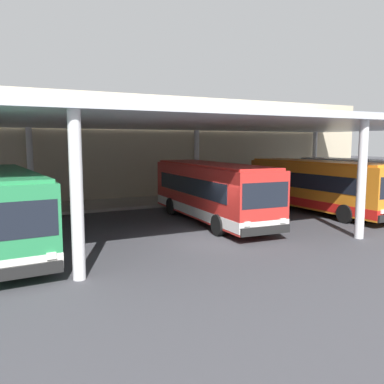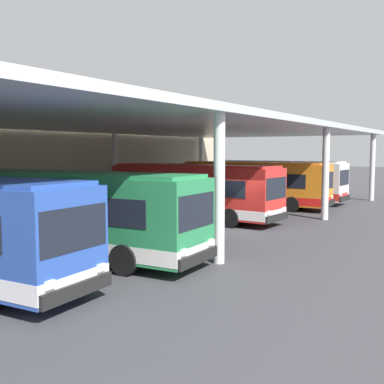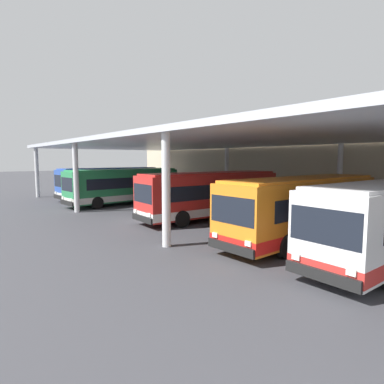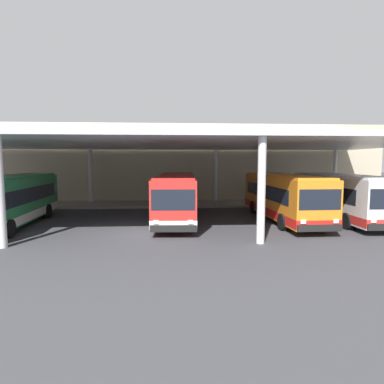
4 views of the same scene
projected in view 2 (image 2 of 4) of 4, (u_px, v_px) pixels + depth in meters
ground_plane at (236, 231)px, 22.93m from camera, size 200.00×200.00×0.00m
platform_kerb at (70, 212)px, 29.27m from camera, size 42.00×4.50×0.18m
station_building_facade at (34, 151)px, 30.68m from camera, size 48.00×1.60×7.91m
canopy_shelter at (148, 126)px, 25.43m from camera, size 40.00×17.00×5.55m
bus_second_bay at (74, 213)px, 17.26m from camera, size 3.18×10.67×3.17m
bus_middle_bay at (193, 191)px, 26.65m from camera, size 3.07×10.64×3.17m
bus_far_bay at (254, 184)px, 32.59m from camera, size 2.89×10.58×3.17m
bus_departing at (276, 180)px, 36.00m from camera, size 2.84×10.57×3.17m
bench_waiting at (173, 190)px, 38.76m from camera, size 1.80×0.45×0.92m
trash_bin at (190, 188)px, 41.48m from camera, size 0.52×0.52×0.98m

